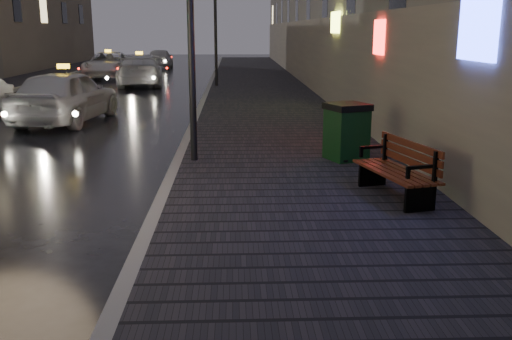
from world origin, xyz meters
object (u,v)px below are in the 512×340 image
at_px(bench, 399,169).
at_px(taxi_near, 66,96).
at_px(lamp_far, 215,13).
at_px(trash_bin, 347,131).
at_px(taxi_mid, 140,70).
at_px(taxi_far, 109,65).
at_px(car_far, 160,58).

distance_m(bench, taxi_near, 11.70).
xyz_separation_m(lamp_far, trash_bin, (3.15, -16.07, -2.75)).
relative_size(bench, trash_bin, 1.63).
bearing_deg(taxi_near, trash_bin, 148.78).
height_order(bench, taxi_mid, taxi_mid).
bearing_deg(taxi_near, taxi_far, -74.58).
xyz_separation_m(bench, car_far, (-7.98, 33.61, 0.09)).
distance_m(taxi_mid, taxi_far, 5.71).
bearing_deg(lamp_far, taxi_far, 134.24).
height_order(taxi_near, car_far, taxi_near).
bearing_deg(taxi_near, car_far, -81.61).
height_order(taxi_mid, car_far, taxi_mid).
relative_size(lamp_far, taxi_far, 0.99).
distance_m(lamp_far, taxi_far, 9.71).
distance_m(lamp_far, car_far, 15.70).
xyz_separation_m(taxi_near, taxi_mid, (0.39, 11.66, -0.04)).
relative_size(lamp_far, car_far, 1.28).
distance_m(trash_bin, taxi_far, 24.70).
distance_m(bench, car_far, 34.55).
bearing_deg(trash_bin, taxi_mid, 90.33).
height_order(trash_bin, car_far, car_far).
distance_m(trash_bin, taxi_mid, 19.02).
relative_size(bench, taxi_near, 0.40).
xyz_separation_m(bench, taxi_near, (-7.73, 8.78, 0.20)).
xyz_separation_m(trash_bin, car_far, (-7.66, 30.85, -0.04)).
relative_size(trash_bin, taxi_mid, 0.22).
distance_m(taxi_far, car_far, 8.35).
relative_size(taxi_mid, car_far, 1.29).
bearing_deg(bench, taxi_near, 117.27).
bearing_deg(lamp_far, car_far, 106.99).
distance_m(bench, trash_bin, 2.79).
bearing_deg(taxi_near, bench, 139.19).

